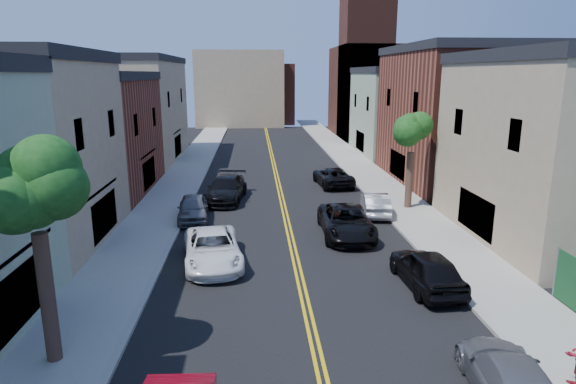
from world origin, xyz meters
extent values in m
cube|color=gray|center=(-7.90, 40.00, 0.07)|extent=(3.20, 100.00, 0.15)
cube|color=gray|center=(7.90, 40.00, 0.07)|extent=(3.20, 100.00, 0.15)
cube|color=gray|center=(-6.15, 40.00, 0.07)|extent=(0.30, 100.00, 0.15)
cube|color=gray|center=(6.15, 40.00, 0.07)|extent=(0.30, 100.00, 0.15)
cube|color=#998466|center=(-14.00, 25.00, 4.50)|extent=(9.00, 10.00, 9.00)
cube|color=brown|center=(-14.00, 36.00, 4.00)|extent=(9.00, 12.00, 8.00)
cube|color=#998466|center=(-14.00, 50.00, 4.75)|extent=(9.00, 16.00, 9.50)
cube|color=#998466|center=(14.00, 24.00, 4.50)|extent=(9.00, 12.00, 9.00)
cube|color=brown|center=(14.00, 38.00, 5.00)|extent=(9.00, 14.00, 10.00)
cube|color=gray|center=(14.00, 52.00, 4.25)|extent=(9.00, 12.00, 8.50)
cube|color=#4C2319|center=(17.50, 68.00, 6.00)|extent=(16.00, 14.00, 12.00)
cube|color=#4C2319|center=(12.50, 64.00, 11.00)|extent=(6.00, 6.00, 22.00)
cube|color=#998466|center=(-4.00, 82.00, 6.00)|extent=(14.00, 8.00, 12.00)
cube|color=brown|center=(0.00, 86.00, 5.00)|extent=(10.00, 8.00, 10.00)
cylinder|color=#3E291F|center=(-7.90, 14.00, 2.13)|extent=(0.44, 0.44, 3.96)
sphere|color=#0F3811|center=(-7.90, 14.00, 6.45)|extent=(5.20, 5.20, 5.20)
sphere|color=#0F3811|center=(-7.38, 13.61, 7.49)|extent=(3.90, 3.90, 3.90)
sphere|color=#0F3811|center=(-8.42, 14.52, 5.93)|extent=(3.64, 3.64, 3.64)
cylinder|color=#3E291F|center=(7.90, 30.00, 1.91)|extent=(0.44, 0.44, 3.52)
sphere|color=#0F3811|center=(7.90, 30.00, 5.65)|extent=(4.40, 4.40, 4.40)
sphere|color=#0F3811|center=(8.34, 29.67, 6.53)|extent=(3.30, 3.30, 3.30)
sphere|color=#0F3811|center=(7.46, 30.44, 5.21)|extent=(3.08, 3.08, 3.08)
imported|color=white|center=(-3.80, 21.55, 0.74)|extent=(3.18, 5.64, 1.49)
imported|color=#55575D|center=(-5.50, 28.54, 0.74)|extent=(2.11, 4.45, 1.47)
imported|color=black|center=(-3.80, 32.97, 0.82)|extent=(3.01, 5.91, 1.64)
imported|color=#595B61|center=(4.75, 11.34, 0.67)|extent=(2.48, 4.85, 1.35)
imported|color=black|center=(5.03, 18.46, 0.79)|extent=(2.12, 4.74, 1.58)
imported|color=#9EA0A5|center=(5.50, 28.92, 0.70)|extent=(1.99, 4.38, 1.39)
imported|color=black|center=(4.19, 37.04, 0.71)|extent=(2.84, 5.34, 1.43)
imported|color=black|center=(2.98, 25.07, 0.78)|extent=(2.73, 5.70, 1.57)
camera|label=1|loc=(-1.84, 0.55, 8.46)|focal=30.40mm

